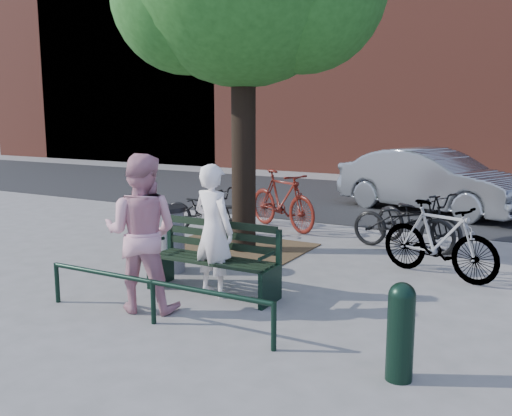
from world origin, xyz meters
The scene contains 15 objects.
ground centered at (0.00, 0.00, 0.00)m, with size 90.00×90.00×0.00m, color gray.
dirt_pit centered at (-1.00, 2.20, 0.01)m, with size 2.40×2.00×0.02m, color brown.
road centered at (0.00, 8.50, 0.01)m, with size 40.00×7.00×0.01m, color black.
park_bench centered at (0.00, 0.08, 0.48)m, with size 1.74×0.54×0.97m.
guard_railing centered at (0.00, -1.20, 0.40)m, with size 3.06×0.06×0.51m.
person_left centered at (0.03, -0.01, 0.85)m, with size 0.62×0.41×1.69m, color white.
person_right centered at (-0.41, -0.88, 0.93)m, with size 0.90×0.71×1.86m, color #D2909D.
bollard centered at (2.75, -1.21, 0.48)m, with size 0.24×0.24×0.89m.
litter_bin centered at (-1.13, 0.60, 0.49)m, with size 0.47×0.47×0.96m.
bicycle_a centered at (-2.16, 3.02, 0.45)m, with size 0.60×1.72×0.90m, color black.
bicycle_b centered at (-1.02, 4.10, 0.59)m, with size 0.55×1.95×1.17m, color #56130C.
bicycle_c centered at (1.55, 3.51, 0.48)m, with size 0.63×1.81×0.95m, color black.
bicycle_d centered at (2.39, 2.20, 0.54)m, with size 0.51×1.80×1.08m, color gray.
bicycle_e centered at (1.71, 3.87, 0.49)m, with size 0.66×1.88×0.99m, color black.
parked_car centered at (1.19, 7.46, 0.73)m, with size 1.55×4.46×1.47m, color gray.
Camera 1 is at (3.91, -5.95, 2.35)m, focal length 40.00 mm.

